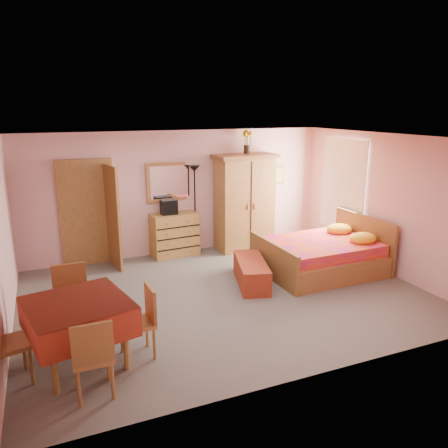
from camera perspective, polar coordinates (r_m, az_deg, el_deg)
name	(u,v)px	position (r m, az deg, el deg)	size (l,w,h in m)	color
floor	(225,295)	(7.43, 0.18, -9.23)	(6.50, 6.50, 0.00)	#69645D
ceiling	(226,138)	(6.79, 0.20, 11.20)	(6.50, 6.50, 0.00)	brown
wall_back	(180,193)	(9.30, -5.81, 4.07)	(6.50, 0.10, 2.60)	#DB9E9F
wall_front	(314,273)	(4.90, 11.67, -6.26)	(6.50, 0.10, 2.60)	#DB9E9F
wall_left	(0,244)	(6.52, -27.21, -2.29)	(0.10, 5.00, 2.60)	#DB9E9F
wall_right	(384,203)	(8.75, 20.22, 2.53)	(0.10, 5.00, 2.60)	#DB9E9F
doorway	(88,214)	(8.98, -17.38, 1.27)	(1.06, 0.12, 2.15)	#9E6B35
window	(343,186)	(9.60, 15.31, 4.87)	(0.08, 1.40, 1.95)	white
picture_back	(278,175)	(10.15, 7.07, 6.39)	(0.30, 0.04, 0.40)	#D8BF59
chest_of_drawers	(175,235)	(9.24, -6.45, -1.38)	(0.97, 0.49, 0.92)	#AE7C3B
wall_mirror	(170,182)	(9.20, -7.02, 5.50)	(1.03, 0.05, 0.81)	silver
stereo	(169,207)	(9.05, -7.22, 2.22)	(0.32, 0.24, 0.30)	black
floor_lamp	(195,210)	(9.30, -3.80, 1.86)	(0.24, 0.24, 1.88)	black
wardrobe	(245,202)	(9.52, 2.71, 2.82)	(1.33, 0.69, 2.09)	#A87138
sunflower_vase	(247,142)	(9.46, 3.04, 10.69)	(0.20, 0.20, 0.50)	gold
bed	(320,246)	(8.47, 12.46, -2.88)	(2.16, 1.70, 1.00)	#C31361
bench	(251,272)	(7.81, 3.59, -6.31)	(0.48, 1.29, 0.43)	maroon
dining_table	(80,334)	(5.69, -18.32, -13.45)	(1.13, 1.13, 0.83)	maroon
chair_south	(92,356)	(5.10, -16.82, -16.12)	(0.42, 0.42, 0.94)	#9B6734
chair_north	(72,303)	(6.32, -19.24, -9.75)	(0.45, 0.45, 0.99)	#9D6435
chair_west	(8,344)	(5.62, -26.38, -13.84)	(0.44, 0.44, 0.98)	#926031
chair_east	(137,323)	(5.68, -11.33, -12.55)	(0.41, 0.41, 0.91)	#AB763A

